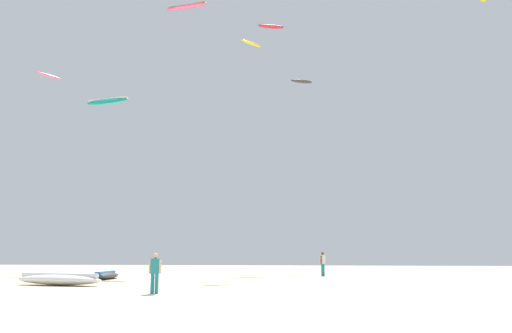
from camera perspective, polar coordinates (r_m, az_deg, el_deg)
The scene contains 11 objects.
ground_plane at distance 16.04m, azimuth -9.61°, elevation -14.83°, with size 120.00×120.00×0.00m, color beige.
person_foreground at distance 21.83m, azimuth -10.85°, elevation -10.89°, with size 0.53×0.36×1.59m.
person_midground at distance 39.43m, azimuth 7.21°, elevation -10.15°, with size 0.39×0.51×1.73m.
kite_grounded_near at distance 28.80m, azimuth -20.49°, elevation -11.35°, with size 5.30×2.67×0.64m.
kite_grounded_mid at distance 35.25m, azimuth -15.94°, elevation -11.21°, with size 1.58×4.23×0.53m.
kite_aloft_2 at distance 54.93m, azimuth 4.95°, elevation 9.14°, with size 2.41×1.60×0.30m.
kite_aloft_3 at distance 49.99m, azimuth -15.71°, elevation 6.81°, with size 4.45×2.04×1.09m.
kite_aloft_5 at distance 59.02m, azimuth 1.61°, elevation 14.85°, with size 2.96×1.63×0.35m.
kite_aloft_6 at distance 55.71m, azimuth -7.52°, elevation 16.71°, with size 4.53×2.12×0.75m.
kite_aloft_7 at distance 42.90m, azimuth -0.52°, elevation 13.14°, with size 1.84×2.07×0.43m.
kite_aloft_8 at distance 50.96m, azimuth -21.42°, elevation 9.11°, with size 1.88×2.56×0.47m.
Camera 1 is at (4.47, -15.33, 1.54)m, focal length 37.10 mm.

